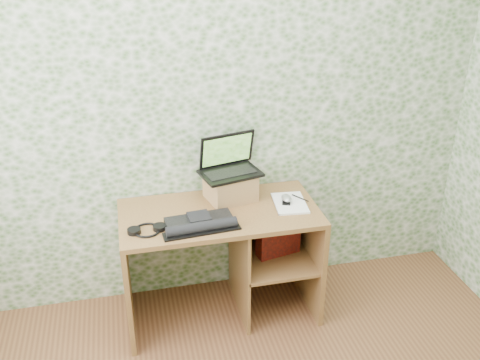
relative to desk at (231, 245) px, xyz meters
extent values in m
plane|color=silver|center=(-0.08, 0.28, 0.82)|extent=(3.50, 0.00, 3.50)
cube|color=brown|center=(-0.08, -0.03, 0.25)|extent=(1.20, 0.60, 0.03)
cube|color=brown|center=(-0.66, -0.03, -0.12)|extent=(0.03, 0.60, 0.72)
cube|color=brown|center=(0.51, -0.03, -0.12)|extent=(0.03, 0.60, 0.72)
cube|color=brown|center=(0.04, -0.03, -0.12)|extent=(0.02, 0.56, 0.72)
cube|color=brown|center=(0.27, -0.03, -0.10)|extent=(0.46, 0.56, 0.02)
cube|color=brown|center=(0.28, 0.26, -0.12)|extent=(0.48, 0.02, 0.72)
cube|color=#9E6847|center=(0.02, 0.12, 0.35)|extent=(0.33, 0.29, 0.17)
cube|color=black|center=(0.02, 0.12, 0.45)|extent=(0.40, 0.32, 0.02)
cube|color=black|center=(0.02, 0.11, 0.46)|extent=(0.33, 0.20, 0.00)
cube|color=black|center=(0.02, 0.21, 0.56)|extent=(0.36, 0.14, 0.22)
cube|color=#214C15|center=(0.02, 0.21, 0.56)|extent=(0.32, 0.12, 0.19)
cube|color=black|center=(-0.22, -0.13, 0.28)|extent=(0.40, 0.17, 0.03)
cube|color=black|center=(-0.22, -0.13, 0.29)|extent=(0.13, 0.13, 0.05)
cylinder|color=black|center=(-0.22, -0.24, 0.30)|extent=(0.41, 0.10, 0.06)
cube|color=black|center=(-0.22, -0.24, 0.27)|extent=(0.45, 0.13, 0.01)
torus|color=black|center=(-0.52, -0.16, 0.28)|extent=(0.16, 0.16, 0.01)
cylinder|color=black|center=(-0.59, -0.16, 0.28)|extent=(0.08, 0.08, 0.03)
cylinder|color=black|center=(-0.45, -0.16, 0.28)|extent=(0.08, 0.08, 0.03)
cube|color=white|center=(0.36, -0.04, 0.28)|extent=(0.22, 0.29, 0.01)
ellipsoid|color=#B0B0B3|center=(0.34, -0.03, 0.30)|extent=(0.09, 0.11, 0.03)
cylinder|color=black|center=(0.44, 0.00, 0.29)|extent=(0.08, 0.11, 0.01)
cube|color=#9E180E|center=(0.30, -0.03, 0.08)|extent=(0.29, 0.15, 0.33)
camera|label=1|loc=(-0.59, -2.79, 1.86)|focal=40.00mm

